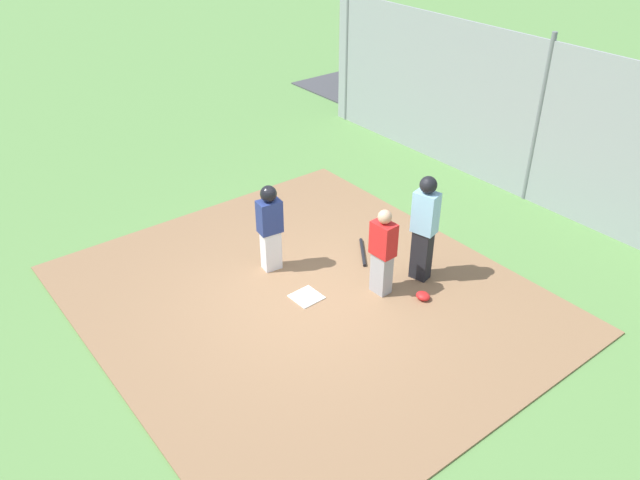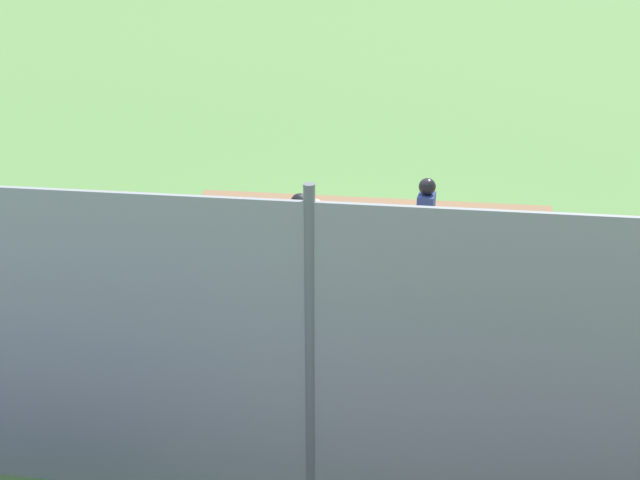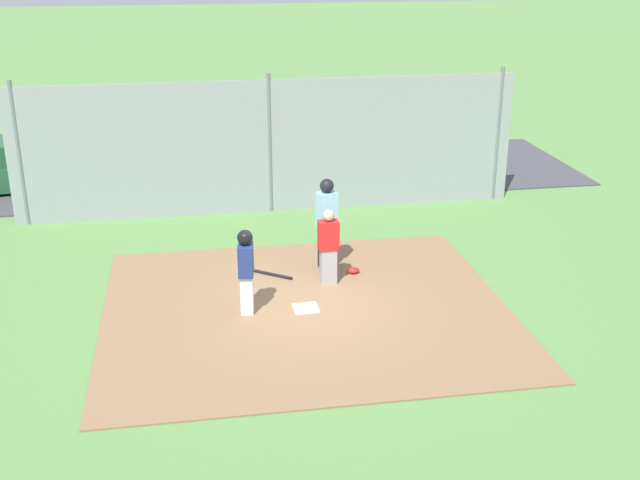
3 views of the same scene
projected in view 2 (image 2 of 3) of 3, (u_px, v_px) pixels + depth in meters
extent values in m
plane|color=#5B8947|center=(360.00, 264.00, 12.36)|extent=(140.00, 140.00, 0.00)
cube|color=#896647|center=(360.00, 263.00, 12.36)|extent=(7.20, 6.40, 0.03)
cube|color=white|center=(360.00, 262.00, 12.35)|extent=(0.46, 0.46, 0.02)
cube|color=#9E9EA3|center=(316.00, 268.00, 11.33)|extent=(0.31, 0.23, 0.71)
cube|color=red|center=(316.00, 230.00, 11.08)|extent=(0.39, 0.28, 0.56)
sphere|color=tan|center=(316.00, 206.00, 10.92)|extent=(0.22, 0.22, 0.22)
cube|color=black|center=(301.00, 286.00, 10.59)|extent=(0.34, 0.29, 0.88)
cube|color=#8CC1E0|center=(300.00, 236.00, 10.28)|extent=(0.43, 0.35, 0.70)
sphere|color=black|center=(300.00, 203.00, 10.09)|extent=(0.28, 0.28, 0.28)
cube|color=silver|center=(423.00, 248.00, 12.03)|extent=(0.26, 0.33, 0.72)
cube|color=navy|center=(426.00, 211.00, 11.78)|extent=(0.31, 0.41, 0.57)
sphere|color=tan|center=(427.00, 188.00, 11.62)|extent=(0.22, 0.22, 0.22)
sphere|color=black|center=(427.00, 187.00, 11.61)|extent=(0.27, 0.27, 0.27)
cylinder|color=black|center=(379.00, 307.00, 10.87)|extent=(0.72, 0.56, 0.06)
ellipsoid|color=red|center=(275.00, 294.00, 11.17)|extent=(0.24, 0.20, 0.12)
cube|color=#93999E|center=(310.00, 367.00, 6.63)|extent=(12.00, 0.05, 3.20)
cylinder|color=slate|center=(310.00, 360.00, 6.60)|extent=(0.10, 0.10, 3.35)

